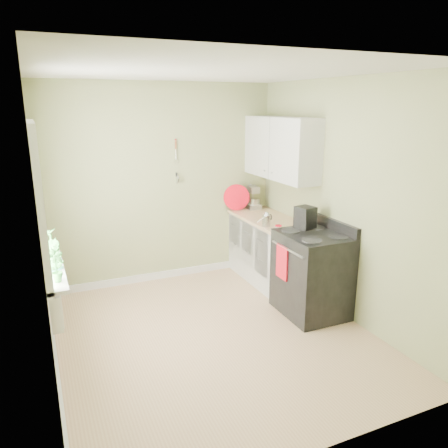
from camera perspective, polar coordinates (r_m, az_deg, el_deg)
name	(u,v)px	position (r m, az deg, el deg)	size (l,w,h in m)	color
floor	(214,336)	(4.86, -1.37, -14.48)	(3.20, 3.60, 0.02)	tan
ceiling	(212,70)	(4.22, -1.62, 19.46)	(3.20, 3.60, 0.02)	white
wall_back	(162,185)	(6.02, -8.09, 5.11)	(3.20, 0.02, 2.70)	tan
wall_left	(38,233)	(4.04, -23.11, -1.09)	(0.02, 3.60, 2.70)	tan
wall_right	(343,200)	(5.16, 15.31, 2.99)	(0.02, 3.60, 2.70)	tan
base_cabinets	(273,253)	(6.02, 6.42, -3.83)	(0.60, 1.60, 0.87)	white
countertop	(273,221)	(5.89, 6.47, 0.34)	(0.64, 1.60, 0.04)	#D9B484
upper_cabinets	(281,148)	(5.87, 7.42, 9.80)	(0.35, 1.40, 0.80)	white
window	(38,203)	(4.29, -23.13, 2.56)	(0.06, 1.14, 1.44)	white
window_sill	(54,271)	(4.47, -21.29, -5.73)	(0.18, 1.14, 0.04)	white
radiator	(55,305)	(4.55, -21.23, -9.88)	(0.12, 0.50, 0.35)	white
wall_utensils	(176,168)	(6.02, -6.24, 7.24)	(0.02, 0.14, 0.58)	#D9B484
stove	(312,273)	(5.25, 11.46, -6.32)	(0.72, 0.81, 1.10)	black
stand_mixer	(252,198)	(6.50, 3.69, 3.46)	(0.21, 0.32, 0.37)	#B2B2B7
kettle	(266,219)	(5.55, 5.55, 0.62)	(0.18, 0.11, 0.18)	silver
coffee_maker	(305,221)	(5.28, 10.51, 0.40)	(0.22, 0.24, 0.33)	black
red_tray	(237,197)	(6.36, 1.65, 3.51)	(0.38, 0.38, 0.02)	red
jar	(278,229)	(5.31, 7.11, -0.61)	(0.08, 0.08, 0.09)	beige
plant_a	(56,266)	(4.09, -21.11, -5.10)	(0.16, 0.11, 0.31)	#296F28
plant_b	(53,254)	(4.44, -21.38, -3.72)	(0.15, 0.12, 0.27)	#296F28
plant_c	(51,242)	(4.81, -21.65, -2.18)	(0.16, 0.16, 0.29)	#296F28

